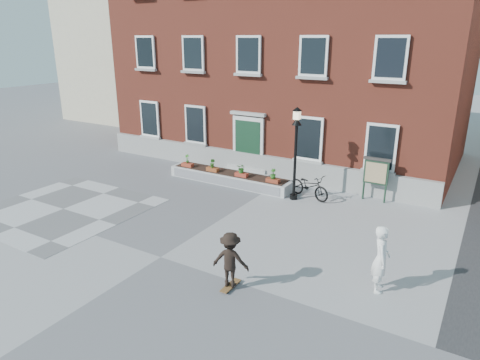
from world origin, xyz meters
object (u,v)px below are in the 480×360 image
Objects in this scene: notice_board at (376,172)px; bicycle at (309,186)px; bystander at (381,259)px; skateboarder at (230,260)px; lamp_post at (296,141)px.

bicycle is at bearing -156.51° from notice_board.
bystander is at bearing -74.44° from notice_board.
skateboarder is (-3.50, -1.99, -0.09)m from bystander.
notice_board is at bearing 27.60° from lamp_post.
notice_board reaches higher than skateboarder.
bystander is 0.48× the size of lamp_post.
notice_board is 8.86m from skateboarder.
lamp_post is at bearing -152.40° from notice_board.
skateboarder is at bearing -100.63° from notice_board.
bystander is (4.34, -5.63, 0.41)m from bicycle.
notice_board is at bearing 79.37° from skateboarder.
bicycle is 1.23× the size of skateboarder.
lamp_post reaches higher than bystander.
bystander is 4.03m from skateboarder.
bicycle is 1.08× the size of notice_board.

